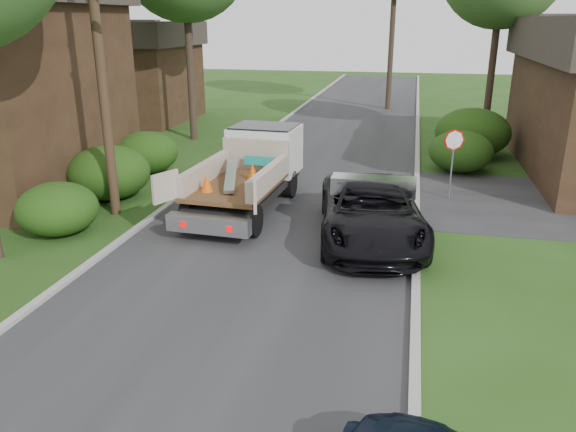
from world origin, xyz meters
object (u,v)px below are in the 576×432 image
(stop_sign, at_px, (453,149))
(house_left_far, at_px, (130,70))
(utility_pole, at_px, (99,49))
(flatbed_truck, at_px, (254,164))
(black_pickup, at_px, (371,211))

(stop_sign, xyz_separation_m, house_left_far, (-18.70, 13.00, 1.27))
(utility_pole, relative_size, house_left_far, 1.32)
(house_left_far, xyz_separation_m, flatbed_truck, (12.11, -14.84, -1.71))
(stop_sign, distance_m, utility_pole, 11.91)
(flatbed_truck, bearing_deg, utility_pole, -148.88)
(black_pickup, bearing_deg, house_left_far, 124.37)
(stop_sign, bearing_deg, house_left_far, 145.19)
(utility_pole, xyz_separation_m, flatbed_truck, (4.09, 2.18, -3.83))
(flatbed_truck, height_order, black_pickup, flatbed_truck)
(utility_pole, distance_m, house_left_far, 18.93)
(flatbed_truck, bearing_deg, house_left_far, 132.25)
(house_left_far, bearing_deg, black_pickup, -47.05)
(utility_pole, distance_m, flatbed_truck, 6.02)
(stop_sign, xyz_separation_m, flatbed_truck, (-6.59, -1.84, -0.44))
(stop_sign, bearing_deg, flatbed_truck, -164.44)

